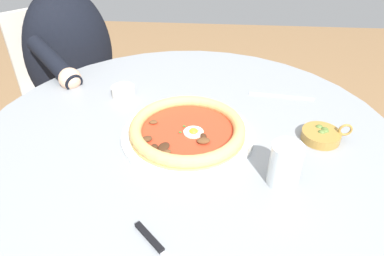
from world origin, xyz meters
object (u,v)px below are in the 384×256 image
Objects in this scene: cafe_chair_diner at (67,86)px; dining_table at (188,178)px; diner_person at (80,100)px; ramekin_capers at (123,91)px; fork_utensil at (281,96)px; steak_knife at (159,248)px; olive_pan at (322,135)px; pizza_on_plate at (187,130)px; water_glass at (285,167)px.

dining_table is at bearing 132.82° from cafe_chair_diner.
ramekin_capers is at bearing 129.84° from diner_person.
ramekin_capers is at bearing 4.09° from fork_utensil.
ramekin_capers is 0.06× the size of diner_person.
ramekin_capers is at bearing -70.31° from steak_knife.
dining_table is 0.37m from fork_utensil.
fork_utensil is (0.07, -0.20, -0.01)m from olive_pan.
cafe_chair_diner reaches higher than steak_knife.
pizza_on_plate is at bearing 138.22° from ramekin_capers.
diner_person is at bearing -50.16° from ramekin_capers.
diner_person is at bearing -23.26° from fork_utensil.
cafe_chair_diner reaches higher than fork_utensil.
pizza_on_plate is 0.34m from steak_knife.
diner_person is at bearing 132.14° from cafe_chair_diner.
pizza_on_plate is at bearing -93.08° from steak_knife.
fork_utensil is (-0.26, -0.22, 0.15)m from dining_table.
dining_table is 8.99× the size of olive_pan.
fork_utensil is at bearing -70.45° from olive_pan.
dining_table is 11.02× the size of water_glass.
steak_knife is (0.02, 0.34, 0.15)m from dining_table.
pizza_on_plate is 0.26m from water_glass.
dining_table is at bearing 39.97° from fork_utensil.
water_glass is 0.66× the size of steak_knife.
ramekin_capers is (0.20, -0.18, -0.00)m from pizza_on_plate.
fork_utensil is at bearing -140.03° from dining_table.
diner_person is at bearing -32.41° from olive_pan.
pizza_on_plate is at bearing 132.79° from cafe_chair_diner.
fork_utensil reaches higher than dining_table.
cafe_chair_diner is (0.60, -0.65, -0.09)m from dining_table.
pizza_on_plate is 0.29× the size of diner_person.
steak_knife reaches higher than fork_utensil.
fork_utensil is at bearing -116.76° from steak_knife.
steak_knife is (0.02, 0.34, -0.02)m from pizza_on_plate.
olive_pan is at bearing 145.74° from cafe_chair_diner.
olive_pan reaches higher than steak_knife.
pizza_on_plate is 2.75× the size of olive_pan.
steak_knife is at bearing 63.24° from fork_utensil.
fork_utensil is 0.87m from diner_person.
cafe_chair_diner is at bearing -47.18° from dining_table.
pizza_on_plate is 0.79m from diner_person.
olive_pan is 1.15m from cafe_chair_diner.
steak_knife is at bearing 86.92° from pizza_on_plate.
diner_person is 1.36× the size of cafe_chair_diner.
fork_utensil is at bearing -96.76° from water_glass.
dining_table is 1.28× the size of cafe_chair_diner.
cafe_chair_diner is (0.39, -0.46, -0.25)m from ramekin_capers.
steak_knife is at bearing 44.88° from olive_pan.
pizza_on_plate reaches higher than ramekin_capers.
olive_pan is at bearing 109.55° from fork_utensil.
dining_table is 0.37m from steak_knife.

